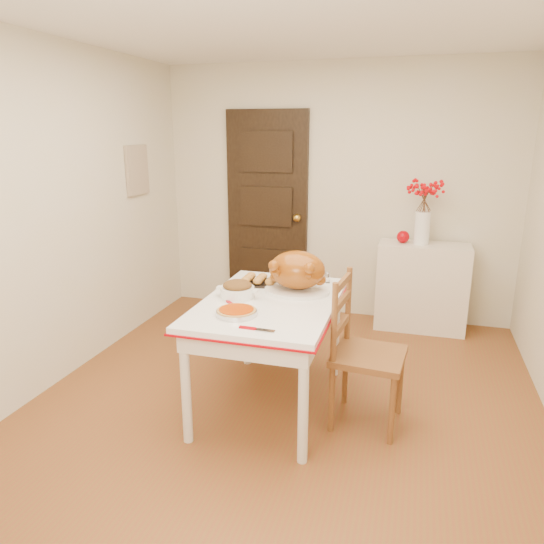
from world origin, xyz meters
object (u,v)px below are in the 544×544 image
(sideboard, at_px, (421,287))
(chair_oak, at_px, (369,352))
(pumpkin_pie, at_px, (236,311))
(turkey_platter, at_px, (297,272))
(kitchen_table, at_px, (270,353))

(sideboard, distance_m, chair_oak, 1.83)
(pumpkin_pie, bearing_deg, sideboard, 62.06)
(pumpkin_pie, bearing_deg, turkey_platter, 65.38)
(sideboard, distance_m, kitchen_table, 2.02)
(chair_oak, xyz_separation_m, pumpkin_pie, (-0.79, -0.29, 0.30))
(sideboard, height_order, chair_oak, chair_oak)
(kitchen_table, relative_size, chair_oak, 1.30)
(chair_oak, relative_size, turkey_platter, 2.17)
(kitchen_table, height_order, turkey_platter, turkey_platter)
(chair_oak, bearing_deg, sideboard, -5.11)
(kitchen_table, height_order, chair_oak, chair_oak)
(turkey_platter, distance_m, pumpkin_pie, 0.61)
(sideboard, xyz_separation_m, turkey_platter, (-0.86, -1.54, 0.50))
(sideboard, relative_size, pumpkin_pie, 3.33)
(sideboard, xyz_separation_m, pumpkin_pie, (-1.11, -2.09, 0.38))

